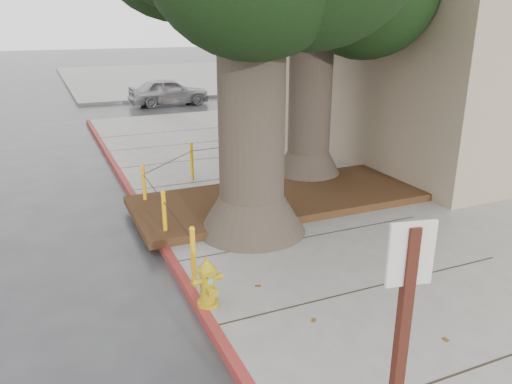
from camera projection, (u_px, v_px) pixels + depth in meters
ground at (342, 303)px, 7.37m from camera, size 140.00×140.00×0.00m
sidewalk_main at (500, 194)px, 11.78m from camera, size 16.00×26.00×0.15m
sidewalk_far at (183, 77)px, 35.59m from camera, size 16.00×20.00×0.15m
curb_red at (168, 254)px, 8.76m from camera, size 0.14×26.00×0.16m
planter_bed at (280, 198)px, 11.02m from camera, size 6.40×2.60×0.16m
building_side_white at (336, 11)px, 34.45m from camera, size 10.00×10.00×9.00m
bollard_ring at (197, 184)px, 10.62m from camera, size 3.79×5.39×0.95m
fire_hydrant at (208, 282)px, 6.95m from camera, size 0.39×0.35×0.74m
car_silver at (169, 91)px, 24.17m from camera, size 3.85×1.59×1.30m
car_red at (296, 85)px, 26.41m from camera, size 4.16×1.51×1.36m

